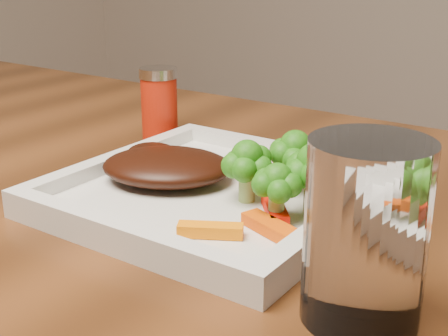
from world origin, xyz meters
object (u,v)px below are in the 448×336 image
Objects in this scene: plate at (215,197)px; drinking_glass at (365,233)px; steak at (167,166)px; spice_shaker at (159,105)px.

drinking_glass is (0.19, -0.10, 0.05)m from plate.
steak is at bearing -175.08° from plate.
steak is at bearing -47.41° from spice_shaker.
plate is 2.13× the size of steak.
plate is 0.22m from drinking_glass.
steak is (-0.05, -0.00, 0.02)m from plate.
drinking_glass reaches higher than steak.
steak is 0.26m from drinking_glass.
steak reaches higher than plate.
plate is 0.22m from spice_shaker.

